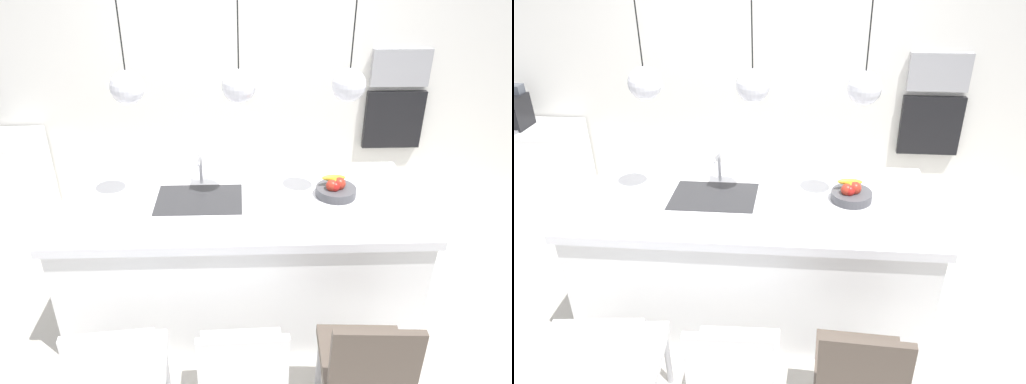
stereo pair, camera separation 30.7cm
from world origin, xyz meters
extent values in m
plane|color=#BCB7AD|center=(0.00, 0.00, 0.00)|extent=(6.60, 6.60, 0.00)
cube|color=silver|center=(0.00, 1.65, 1.30)|extent=(6.00, 0.10, 2.60)
cube|color=white|center=(0.00, 0.00, 0.42)|extent=(2.27, 1.02, 0.84)
cube|color=white|center=(0.00, 0.00, 0.87)|extent=(2.33, 1.08, 0.06)
cube|color=#2D2D30|center=(-0.27, 0.00, 0.90)|extent=(0.56, 0.40, 0.02)
cylinder|color=silver|center=(-0.27, 0.24, 1.01)|extent=(0.02, 0.02, 0.22)
cylinder|color=silver|center=(-0.27, 0.16, 1.11)|extent=(0.02, 0.16, 0.02)
cylinder|color=#4C4C51|center=(0.63, 0.03, 0.93)|extent=(0.27, 0.27, 0.06)
sphere|color=#B22D1E|center=(0.60, 0.00, 0.99)|extent=(0.08, 0.08, 0.08)
sphere|color=red|center=(0.61, -0.01, 0.99)|extent=(0.07, 0.07, 0.07)
sphere|color=#B22D1E|center=(0.65, 0.02, 0.99)|extent=(0.08, 0.08, 0.08)
sphere|color=orange|center=(0.62, 0.03, 0.99)|extent=(0.08, 0.08, 0.08)
ellipsoid|color=yellow|center=(0.62, 0.07, 1.01)|extent=(0.19, 0.10, 0.07)
cube|color=#9E9EA3|center=(1.48, 1.58, 1.36)|extent=(0.54, 0.08, 0.34)
cube|color=black|center=(1.48, 1.58, 0.86)|extent=(0.56, 0.08, 0.56)
cube|color=white|center=(-0.63, -0.95, 0.44)|extent=(0.48, 0.47, 0.06)
cube|color=white|center=(-0.61, -1.14, 0.66)|extent=(0.42, 0.08, 0.39)
cylinder|color=#B2B2B7|center=(-0.46, -0.75, 0.20)|extent=(0.04, 0.04, 0.41)
cylinder|color=#B2B2B7|center=(-0.84, -0.78, 0.20)|extent=(0.04, 0.04, 0.41)
cube|color=white|center=(-0.01, -0.95, 0.43)|extent=(0.46, 0.47, 0.06)
cube|color=white|center=(0.00, -1.15, 0.65)|extent=(0.43, 0.05, 0.37)
cylinder|color=#B2B2B7|center=(0.18, -0.75, 0.20)|extent=(0.04, 0.04, 0.40)
cylinder|color=#B2B2B7|center=(-0.21, -0.76, 0.20)|extent=(0.04, 0.04, 0.40)
cube|color=brown|center=(0.64, -0.95, 0.45)|extent=(0.48, 0.46, 0.06)
cube|color=brown|center=(0.63, -1.15, 0.66)|extent=(0.44, 0.06, 0.36)
cylinder|color=#B2B2B7|center=(0.85, -0.77, 0.21)|extent=(0.04, 0.04, 0.42)
cylinder|color=#B2B2B7|center=(0.45, -0.75, 0.21)|extent=(0.04, 0.04, 0.42)
sphere|color=silver|center=(-0.64, 0.00, 1.66)|extent=(0.20, 0.20, 0.20)
cylinder|color=black|center=(-0.64, 0.00, 2.06)|extent=(0.01, 0.01, 0.60)
sphere|color=silver|center=(0.00, 0.00, 1.66)|extent=(0.20, 0.20, 0.20)
cylinder|color=black|center=(0.00, 0.00, 2.06)|extent=(0.01, 0.01, 0.60)
sphere|color=silver|center=(0.64, 0.00, 1.66)|extent=(0.20, 0.20, 0.20)
cylinder|color=black|center=(0.64, 0.00, 2.06)|extent=(0.01, 0.01, 0.60)
camera|label=1|loc=(0.01, -2.71, 2.43)|focal=33.26mm
camera|label=2|loc=(0.31, -2.70, 2.43)|focal=33.26mm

